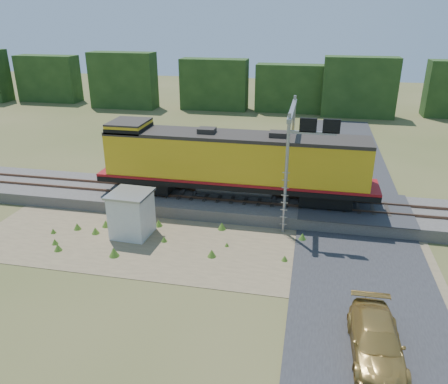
% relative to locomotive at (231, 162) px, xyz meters
% --- Properties ---
extents(ground, '(140.00, 140.00, 0.00)m').
position_rel_locomotive_xyz_m(ground, '(1.11, -6.00, -3.30)').
color(ground, '#475123').
rests_on(ground, ground).
extents(ballast, '(70.00, 5.00, 0.80)m').
position_rel_locomotive_xyz_m(ballast, '(1.11, 0.00, -2.90)').
color(ballast, slate).
rests_on(ballast, ground).
extents(rails, '(70.00, 1.54, 0.16)m').
position_rel_locomotive_xyz_m(rails, '(1.11, 0.00, -2.42)').
color(rails, brown).
rests_on(rails, ballast).
extents(dirt_shoulder, '(26.00, 8.00, 0.03)m').
position_rel_locomotive_xyz_m(dirt_shoulder, '(-0.89, -5.50, -3.29)').
color(dirt_shoulder, '#8C7754').
rests_on(dirt_shoulder, ground).
extents(road, '(7.00, 66.00, 0.86)m').
position_rel_locomotive_xyz_m(road, '(8.11, -5.26, -3.21)').
color(road, '#38383A').
rests_on(road, ground).
extents(tree_line_north, '(130.00, 3.00, 6.50)m').
position_rel_locomotive_xyz_m(tree_line_north, '(1.11, 32.00, -0.23)').
color(tree_line_north, '#1D3814').
rests_on(tree_line_north, ground).
extents(weed_clumps, '(15.00, 6.20, 0.56)m').
position_rel_locomotive_xyz_m(weed_clumps, '(-2.39, -5.90, -3.30)').
color(weed_clumps, '#4C7722').
rests_on(weed_clumps, ground).
extents(locomotive, '(18.39, 2.80, 4.74)m').
position_rel_locomotive_xyz_m(locomotive, '(0.00, 0.00, 0.00)').
color(locomotive, black).
rests_on(locomotive, rails).
extents(shed, '(2.42, 2.42, 2.73)m').
position_rel_locomotive_xyz_m(shed, '(-4.97, -4.98, -1.92)').
color(shed, silver).
rests_on(shed, ground).
extents(signal_gantry, '(2.89, 6.20, 7.28)m').
position_rel_locomotive_xyz_m(signal_gantry, '(4.17, -0.67, 2.15)').
color(signal_gantry, gray).
rests_on(signal_gantry, ground).
extents(car, '(2.03, 4.76, 1.37)m').
position_rel_locomotive_xyz_m(car, '(8.09, -12.47, -2.62)').
color(car, '#B28C42').
rests_on(car, ground).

